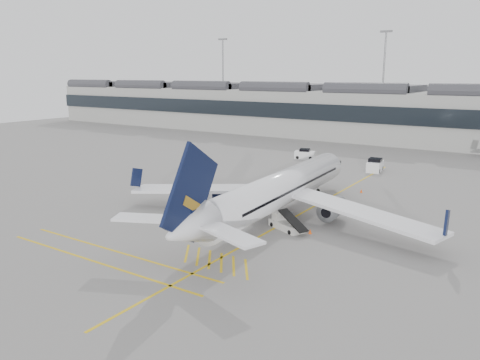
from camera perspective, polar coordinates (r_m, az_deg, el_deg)
The scene contains 17 objects.
ground at distance 49.78m, azimuth -7.57°, elevation -4.71°, with size 220.00×220.00×0.00m, color gray.
terminal at distance 112.46m, azimuth 17.20°, elevation 7.80°, with size 200.00×20.45×12.40m.
light_masts at distance 126.12m, azimuth 18.56°, elevation 12.00°, with size 113.00×0.60×25.45m.
apron_markings at distance 52.60m, azimuth 8.01°, elevation -3.75°, with size 0.25×60.00×0.01m, color gold.
airliner_main at distance 49.24m, azimuth 4.70°, elevation -1.27°, with size 34.51×37.77×10.04m.
belt_loader at distance 46.29m, azimuth 5.59°, elevation -5.29°, with size 4.78×3.10×1.91m.
baggage_cart_a at distance 49.21m, azimuth -1.19°, elevation -3.73°, with size 1.72×1.48×1.65m.
baggage_cart_b at distance 50.23m, azimuth -5.31°, elevation -3.43°, with size 1.76×1.53×1.65m.
baggage_cart_c at distance 58.30m, azimuth -5.28°, elevation -1.06°, with size 1.82×1.54×1.80m.
baggage_cart_d at distance 54.87m, azimuth -2.38°, elevation -1.89°, with size 1.98×1.75×1.81m.
ramp_agent_a at distance 54.32m, azimuth 3.76°, elevation -2.16°, with size 0.64×0.42×1.76m, color #F04D0C.
ramp_agent_b at distance 49.09m, azimuth -1.32°, elevation -3.85°, with size 0.79×0.62×1.63m, color #FF5E0D.
pushback_tug at distance 53.35m, azimuth -6.54°, elevation -2.70°, with size 3.08×2.24×1.56m.
safety_cone_nose at distance 61.94m, azimuth 14.57°, elevation -1.29°, with size 0.34×0.34×0.47m, color #F24C0A.
safety_cone_engine at distance 45.32m, azimuth 8.54°, elevation -6.21°, with size 0.34×0.34×0.47m, color #F24C0A.
service_van_left at distance 84.69m, azimuth 7.89°, elevation 3.13°, with size 3.83×2.62×1.79m.
service_van_mid at distance 76.02m, azimuth 16.13°, elevation 1.72°, with size 2.45×4.19×2.04m.
Camera 1 is at (31.28, -35.74, 14.92)m, focal length 35.00 mm.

